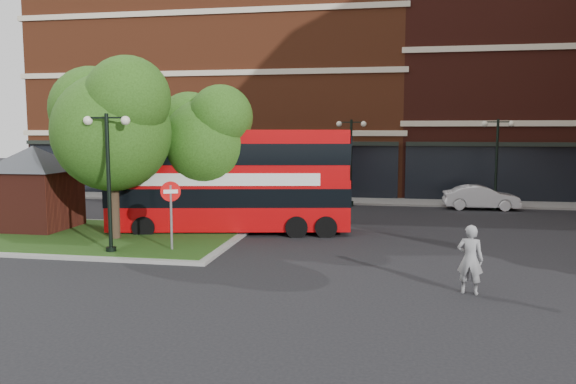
% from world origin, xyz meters
% --- Properties ---
extents(ground, '(120.00, 120.00, 0.00)m').
position_xyz_m(ground, '(0.00, 0.00, 0.00)').
color(ground, black).
rests_on(ground, ground).
extents(pavement_far, '(44.00, 3.00, 0.12)m').
position_xyz_m(pavement_far, '(0.00, 16.50, 0.06)').
color(pavement_far, slate).
rests_on(pavement_far, ground).
extents(terrace_far_left, '(26.00, 12.00, 14.00)m').
position_xyz_m(terrace_far_left, '(-8.00, 24.00, 7.00)').
color(terrace_far_left, brown).
rests_on(terrace_far_left, ground).
extents(terrace_far_right, '(18.00, 12.00, 16.00)m').
position_xyz_m(terrace_far_right, '(14.00, 24.00, 8.00)').
color(terrace_far_right, '#471911').
rests_on(terrace_far_right, ground).
extents(traffic_island, '(12.60, 7.60, 0.15)m').
position_xyz_m(traffic_island, '(-8.00, 3.00, 0.07)').
color(traffic_island, gray).
rests_on(traffic_island, ground).
extents(kiosk, '(6.51, 6.51, 3.60)m').
position_xyz_m(kiosk, '(-11.00, 4.00, 2.32)').
color(kiosk, '#471911').
rests_on(kiosk, traffic_island).
extents(tree_island_west, '(5.40, 4.71, 7.21)m').
position_xyz_m(tree_island_west, '(-6.60, 2.58, 4.79)').
color(tree_island_west, '#2D2116').
rests_on(tree_island_west, ground).
extents(tree_island_east, '(4.46, 3.90, 6.29)m').
position_xyz_m(tree_island_east, '(-3.58, 5.06, 4.24)').
color(tree_island_east, '#2D2116').
rests_on(tree_island_east, ground).
extents(lamp_island, '(1.72, 0.36, 5.00)m').
position_xyz_m(lamp_island, '(-5.50, 0.20, 2.83)').
color(lamp_island, black).
rests_on(lamp_island, ground).
extents(lamp_far_left, '(1.72, 0.36, 5.00)m').
position_xyz_m(lamp_far_left, '(2.00, 14.50, 2.83)').
color(lamp_far_left, black).
rests_on(lamp_far_left, ground).
extents(lamp_far_right, '(1.72, 0.36, 5.00)m').
position_xyz_m(lamp_far_right, '(10.00, 14.50, 2.83)').
color(lamp_far_right, black).
rests_on(lamp_far_right, ground).
extents(bus, '(10.43, 4.17, 3.89)m').
position_xyz_m(bus, '(-2.57, 5.24, 2.55)').
color(bus, '#AB0609').
rests_on(bus, ground).
extents(woman, '(0.79, 0.62, 1.90)m').
position_xyz_m(woman, '(6.36, -2.40, 0.95)').
color(woman, gray).
rests_on(woman, ground).
extents(car_silver, '(4.54, 1.88, 1.54)m').
position_xyz_m(car_silver, '(-1.30, 14.50, 0.77)').
color(car_silver, '#B9BCC1').
rests_on(car_silver, ground).
extents(car_white, '(4.09, 1.49, 1.34)m').
position_xyz_m(car_white, '(9.25, 14.50, 0.67)').
color(car_white, silver).
rests_on(car_white, ground).
extents(no_entry_sign, '(0.68, 0.35, 2.61)m').
position_xyz_m(no_entry_sign, '(-3.50, 0.89, 1.86)').
color(no_entry_sign, slate).
rests_on(no_entry_sign, ground).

